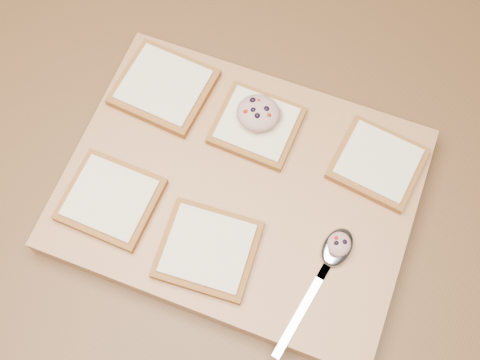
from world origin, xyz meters
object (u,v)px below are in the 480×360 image
object	(u,v)px
tuna_salad_dollop	(258,113)
cutting_board	(240,191)
bread_far_center	(257,125)
spoon	(332,256)

from	to	relation	value
tuna_salad_dollop	cutting_board	bearing A→B (deg)	-83.82
cutting_board	bread_far_center	bearing A→B (deg)	95.78
cutting_board	spoon	size ratio (longest dim) A/B	2.45
bread_far_center	tuna_salad_dollop	xyz separation A→B (m)	(-0.00, 0.01, 0.02)
cutting_board	spoon	xyz separation A→B (m)	(0.15, -0.05, 0.02)
bread_far_center	cutting_board	bearing A→B (deg)	-84.22
cutting_board	tuna_salad_dollop	distance (m)	0.11
tuna_salad_dollop	spoon	bearing A→B (deg)	-43.51
cutting_board	tuna_salad_dollop	xyz separation A→B (m)	(-0.01, 0.10, 0.05)
tuna_salad_dollop	spoon	size ratio (longest dim) A/B	0.31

